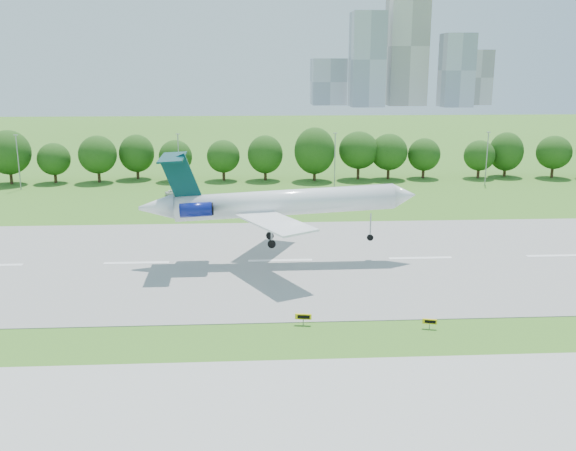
% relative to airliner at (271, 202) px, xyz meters
% --- Properties ---
extents(ground, '(600.00, 600.00, 0.00)m').
position_rel_airliner_xyz_m(ground, '(1.21, -24.95, -8.45)').
color(ground, '#3A6C1C').
rests_on(ground, ground).
extents(runway, '(400.00, 45.00, 0.08)m').
position_rel_airliner_xyz_m(runway, '(1.21, 0.05, -8.41)').
color(runway, gray).
rests_on(runway, ground).
extents(taxiway, '(400.00, 23.00, 0.08)m').
position_rel_airliner_xyz_m(taxiway, '(1.21, -42.95, -8.41)').
color(taxiway, '#ADADA8').
rests_on(taxiway, ground).
extents(tree_line, '(288.40, 8.40, 10.40)m').
position_rel_airliner_xyz_m(tree_line, '(1.21, 67.05, -2.26)').
color(tree_line, '#382314').
rests_on(tree_line, ground).
extents(light_poles, '(175.90, 0.25, 12.19)m').
position_rel_airliner_xyz_m(light_poles, '(-1.29, 57.05, -2.11)').
color(light_poles, gray).
rests_on(light_poles, ground).
extents(skyline, '(127.00, 52.00, 80.00)m').
position_rel_airliner_xyz_m(skyline, '(101.37, 365.66, 22.01)').
color(skyline, '#B2B2B7').
rests_on(skyline, ground).
extents(airliner, '(38.34, 27.98, 12.79)m').
position_rel_airliner_xyz_m(airliner, '(0.00, 0.00, 0.00)').
color(airliner, white).
rests_on(airliner, ground).
extents(taxi_sign_centre, '(1.76, 0.48, 1.23)m').
position_rel_airliner_xyz_m(taxi_sign_centre, '(2.59, -23.05, -7.55)').
color(taxi_sign_centre, gray).
rests_on(taxi_sign_centre, ground).
extents(taxi_sign_right, '(1.50, 0.57, 1.06)m').
position_rel_airliner_xyz_m(taxi_sign_right, '(15.64, -24.82, -7.67)').
color(taxi_sign_right, gray).
rests_on(taxi_sign_right, ground).
extents(service_vehicle_b, '(3.84, 2.50, 1.22)m').
position_rel_airliner_xyz_m(service_vehicle_b, '(-19.23, 48.78, -7.84)').
color(service_vehicle_b, silver).
rests_on(service_vehicle_b, ground).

